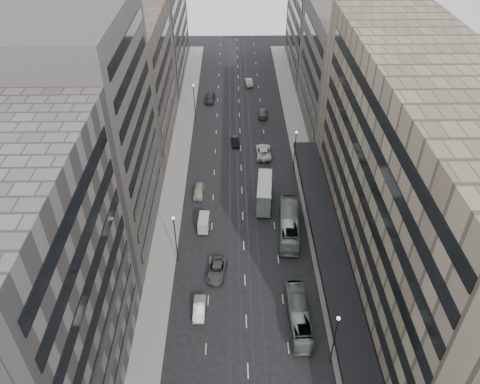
{
  "coord_description": "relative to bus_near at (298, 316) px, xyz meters",
  "views": [
    {
      "loc": [
        -1.44,
        -36.68,
        49.24
      ],
      "look_at": [
        -0.48,
        20.15,
        6.27
      ],
      "focal_mm": 35.0,
      "sensor_mm": 36.0,
      "label": 1
    }
  ],
  "objects": [
    {
      "name": "building_right_far",
      "position": [
        14.96,
        81.34,
        12.58
      ],
      "size": [
        15.0,
        32.0,
        28.0
      ],
      "primitive_type": "cube",
      "color": "slate",
      "rests_on": "ground"
    },
    {
      "name": "department_store",
      "position": [
        14.92,
        7.34,
        13.53
      ],
      "size": [
        19.2,
        60.0,
        30.0
      ],
      "color": "gray",
      "rests_on": "ground"
    },
    {
      "name": "ground",
      "position": [
        -6.54,
        -0.66,
        -1.42
      ],
      "size": [
        220.0,
        220.0,
        0.0
      ],
      "primitive_type": "plane",
      "color": "black",
      "rests_on": "ground"
    },
    {
      "name": "building_right_mid",
      "position": [
        14.96,
        51.34,
        10.58
      ],
      "size": [
        15.0,
        28.0,
        24.0
      ],
      "primitive_type": "cube",
      "color": "#4E4A44",
      "rests_on": "ground"
    },
    {
      "name": "building_left_c",
      "position": [
        -28.04,
        45.34,
        11.08
      ],
      "size": [
        15.0,
        28.0,
        25.0
      ],
      "primitive_type": "cube",
      "color": "#716357",
      "rests_on": "ground"
    },
    {
      "name": "sedan_1",
      "position": [
        -12.59,
        1.92,
        -0.72
      ],
      "size": [
        1.51,
        4.26,
        1.4
      ],
      "primitive_type": "imported",
      "rotation": [
        0.0,
        0.0,
        -0.01
      ],
      "color": "silver",
      "rests_on": "ground"
    },
    {
      "name": "sedan_2",
      "position": [
        -10.49,
        8.6,
        -0.7
      ],
      "size": [
        3.08,
        5.47,
        1.44
      ],
      "primitive_type": "imported",
      "rotation": [
        0.0,
        0.0,
        -0.14
      ],
      "color": "#4C4C4E",
      "rests_on": "ground"
    },
    {
      "name": "building_left_d",
      "position": [
        -28.04,
        78.34,
        12.58
      ],
      "size": [
        15.0,
        38.0,
        28.0
      ],
      "primitive_type": "cube",
      "color": "slate",
      "rests_on": "ground"
    },
    {
      "name": "lamp_left_near",
      "position": [
        -16.24,
        11.34,
        3.78
      ],
      "size": [
        0.44,
        0.44,
        8.32
      ],
      "color": "#262628",
      "rests_on": "ground"
    },
    {
      "name": "bus_near",
      "position": [
        0.0,
        0.0,
        0.0
      ],
      "size": [
        2.54,
        10.24,
        2.84
      ],
      "primitive_type": "imported",
      "rotation": [
        0.0,
        0.0,
        3.16
      ],
      "color": "slate",
      "rests_on": "ground"
    },
    {
      "name": "sedan_4",
      "position": [
        -14.03,
        27.24,
        -0.68
      ],
      "size": [
        1.97,
        4.44,
        1.48
      ],
      "primitive_type": "imported",
      "rotation": [
        0.0,
        0.0,
        -0.05
      ],
      "color": "#BDAD9C",
      "rests_on": "ground"
    },
    {
      "name": "sedan_5",
      "position": [
        -7.59,
        43.9,
        -0.76
      ],
      "size": [
        1.79,
        4.13,
        1.32
      ],
      "primitive_type": "imported",
      "rotation": [
        0.0,
        0.0,
        0.1
      ],
      "color": "black",
      "rests_on": "ground"
    },
    {
      "name": "bus_far",
      "position": [
        0.57,
        17.18,
        0.24
      ],
      "size": [
        3.89,
        12.14,
        3.33
      ],
      "primitive_type": "imported",
      "rotation": [
        0.0,
        0.0,
        3.05
      ],
      "color": "#8E9993",
      "rests_on": "ground"
    },
    {
      "name": "sedan_8",
      "position": [
        -13.28,
        63.15,
        -0.56
      ],
      "size": [
        2.55,
        5.23,
        1.72
      ],
      "primitive_type": "imported",
      "rotation": [
        0.0,
        0.0,
        -0.11
      ],
      "color": "#2A2B2D",
      "rests_on": "ground"
    },
    {
      "name": "lamp_left_far",
      "position": [
        -16.24,
        54.34,
        3.78
      ],
      "size": [
        0.44,
        0.44,
        8.32
      ],
      "color": "#262628",
      "rests_on": "ground"
    },
    {
      "name": "sidewalk_left",
      "position": [
        -18.54,
        36.84,
        -1.35
      ],
      "size": [
        4.0,
        125.0,
        0.15
      ],
      "primitive_type": "cube",
      "color": "gray",
      "rests_on": "ground"
    },
    {
      "name": "double_decker",
      "position": [
        -2.9,
        24.33,
        0.99
      ],
      "size": [
        3.13,
        8.34,
        4.47
      ],
      "rotation": [
        0.0,
        0.0,
        -0.09
      ],
      "color": "slate",
      "rests_on": "ground"
    },
    {
      "name": "lamp_right_far",
      "position": [
        3.16,
        34.34,
        3.78
      ],
      "size": [
        0.44,
        0.44,
        8.32
      ],
      "color": "#262628",
      "rests_on": "ground"
    },
    {
      "name": "sedan_9",
      "position": [
        -3.92,
        72.45,
        -0.66
      ],
      "size": [
        2.07,
        4.77,
        1.53
      ],
      "primitive_type": "imported",
      "rotation": [
        0.0,
        0.0,
        3.24
      ],
      "color": "#C2B1A0",
      "rests_on": "ground"
    },
    {
      "name": "sedan_7",
      "position": [
        -1.35,
        55.89,
        -0.7
      ],
      "size": [
        2.37,
        5.12,
        1.45
      ],
      "primitive_type": "imported",
      "rotation": [
        0.0,
        0.0,
        3.07
      ],
      "color": "#555557",
      "rests_on": "ground"
    },
    {
      "name": "sidewalk_right",
      "position": [
        5.46,
        36.84,
        -1.35
      ],
      "size": [
        4.0,
        125.0,
        0.15
      ],
      "primitive_type": "cube",
      "color": "gray",
      "rests_on": "ground"
    },
    {
      "name": "panel_van",
      "position": [
        -12.71,
        18.32,
        -0.19
      ],
      "size": [
        1.92,
        3.63,
        2.23
      ],
      "rotation": [
        0.0,
        0.0,
        -0.06
      ],
      "color": "beige",
      "rests_on": "ground"
    },
    {
      "name": "sedan_6",
      "position": [
        -2.1,
        39.64,
        -0.57
      ],
      "size": [
        2.88,
        6.14,
        1.7
      ],
      "primitive_type": "imported",
      "rotation": [
        0.0,
        0.0,
        3.13
      ],
      "color": "white",
      "rests_on": "ground"
    },
    {
      "name": "lamp_right_near",
      "position": [
        3.16,
        -5.66,
        3.78
      ],
      "size": [
        0.44,
        0.44,
        8.32
      ],
      "color": "#262628",
      "rests_on": "ground"
    },
    {
      "name": "building_left_b",
      "position": [
        -28.04,
        18.34,
        15.58
      ],
      "size": [
        15.0,
        26.0,
        34.0
      ],
      "primitive_type": "cube",
      "color": "#4E4A44",
      "rests_on": "ground"
    },
    {
      "name": "building_left_a",
      "position": [
        -28.04,
        -8.66,
        13.58
      ],
      "size": [
        15.0,
        28.0,
        30.0
      ],
      "primitive_type": "cube",
      "color": "slate",
      "rests_on": "ground"
    }
  ]
}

